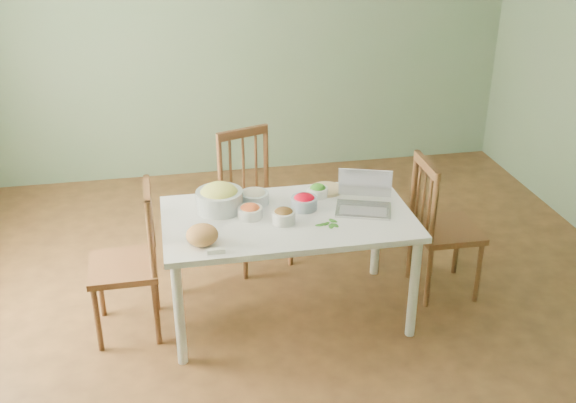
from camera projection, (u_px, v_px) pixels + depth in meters
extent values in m
cube|color=#402817|center=(299.00, 313.00, 4.58)|extent=(5.00, 5.00, 0.00)
cube|color=slate|center=(244.00, 32.00, 6.20)|extent=(5.00, 0.00, 2.70)
ellipsoid|color=#A57749|center=(202.00, 235.00, 3.92)|extent=(0.25, 0.25, 0.12)
cube|color=white|center=(216.00, 251.00, 3.84)|extent=(0.10, 0.03, 0.03)
cylinder|color=tan|center=(326.00, 189.00, 4.60)|extent=(0.29, 0.29, 0.02)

